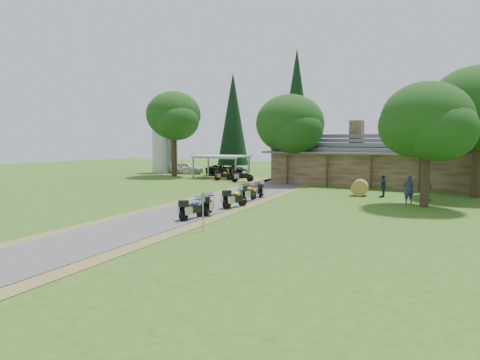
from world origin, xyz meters
The scene contains 25 objects.
ground centered at (0.00, 0.00, 0.00)m, with size 120.00×120.00×0.00m, color #2E5117.
driveway centered at (-0.50, 4.00, 0.00)m, with size 46.00×46.00×0.00m, color #464649.
lodge centered at (6.00, 24.00, 2.45)m, with size 21.40×9.40×4.90m, color #4F3929, non-canonical shape.
silo centered at (-22.56, 26.21, 3.36)m, with size 3.30×3.30×6.71m, color gray.
carport centered at (-11.51, 22.58, 1.27)m, with size 5.87×3.91×2.54m, color silver, non-canonical shape.
car_white_sedan centered at (-18.84, 25.94, 0.90)m, with size 5.38×2.27×1.79m, color silver.
car_dark_suv centered at (-12.98, 26.16, 1.07)m, with size 5.57×2.37×2.13m, color black.
motorcycle_row_a centered at (1.81, -0.91, 0.63)m, with size 1.86×0.61×1.27m, color navy, non-canonical shape.
motorcycle_row_b centered at (1.60, 0.95, 0.64)m, with size 1.86×0.61×1.27m, color #B4B8BD, non-canonical shape.
motorcycle_row_c centered at (1.57, 3.93, 0.67)m, with size 1.96×0.64×1.34m, color gold, non-canonical shape.
motorcycle_row_d centered at (0.83, 7.00, 0.66)m, with size 1.93×0.63×1.32m, color #DC5A06, non-canonical shape.
motorcycle_row_e centered at (0.39, 9.74, 0.58)m, with size 1.69×0.55×1.15m, color black, non-canonical shape.
motorcycle_carport_a centered at (-9.82, 20.36, 0.60)m, with size 1.75×0.57×1.20m, color #CF910A, non-canonical shape.
motorcycle_carport_b centered at (-7.12, 19.74, 0.71)m, with size 2.07×0.68×1.42m, color slate, non-canonical shape.
person_a centered at (10.65, 11.59, 1.11)m, with size 0.63×0.46×2.23m, color #283352.
person_b centered at (11.38, 14.08, 1.11)m, with size 0.63×0.45×2.22m, color #283352.
person_c centered at (8.29, 14.37, 1.00)m, with size 0.57×0.41×1.99m, color #283352.
hay_bale centered at (6.55, 14.24, 0.62)m, with size 1.24×1.24×1.14m, color olive.
sign_post centered at (4.27, -3.40, 0.92)m, with size 0.33×0.06×1.85m, color gray, non-canonical shape.
oak_lodge_left centered at (-2.15, 20.34, 4.73)m, with size 6.60×6.60×9.45m, color #113510, non-canonical shape.
oak_lodge_right centered at (14.27, 17.53, 5.39)m, with size 7.22×7.22×10.77m, color #113510, non-canonical shape.
oak_driveway centered at (11.85, 10.42, 4.48)m, with size 5.72×5.72×8.96m, color #113510, non-canonical shape.
oak_silo centered at (-17.74, 22.01, 5.79)m, with size 6.35×6.35×11.59m, color #113510, non-canonical shape.
cedar_near centered at (-4.69, 27.60, 7.24)m, with size 4.06×4.06×14.48m, color black.
cedar_far centered at (-14.57, 30.10, 6.42)m, with size 4.00×4.00×12.84m, color black.
Camera 1 is at (16.81, -21.18, 4.34)m, focal length 35.00 mm.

